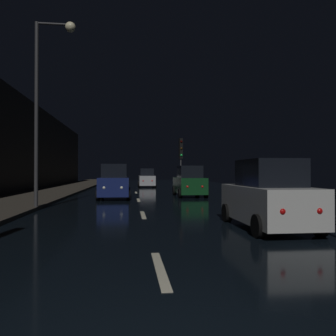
% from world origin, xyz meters
% --- Properties ---
extents(ground, '(25.52, 84.00, 0.02)m').
position_xyz_m(ground, '(0.00, 24.50, -0.01)').
color(ground, black).
extents(sidewalk_left, '(4.40, 84.00, 0.15)m').
position_xyz_m(sidewalk_left, '(-6.56, 24.50, 0.07)').
color(sidewalk_left, '#38332B').
rests_on(sidewalk_left, ground).
extents(building_facade_left, '(0.80, 63.00, 7.64)m').
position_xyz_m(building_facade_left, '(-9.16, 21.00, 3.82)').
color(building_facade_left, '#2D2B28').
rests_on(building_facade_left, ground).
extents(lane_centerline, '(0.16, 23.15, 0.01)m').
position_xyz_m(lane_centerline, '(0.00, 13.47, 0.01)').
color(lane_centerline, beige).
rests_on(lane_centerline, ground).
extents(traffic_light_far_right, '(0.36, 0.48, 4.77)m').
position_xyz_m(traffic_light_far_right, '(4.26, 28.40, 3.46)').
color(traffic_light_far_right, '#38383A').
rests_on(traffic_light_far_right, ground).
extents(streetlamp_overhead, '(1.70, 0.44, 8.11)m').
position_xyz_m(streetlamp_overhead, '(-4.03, 12.20, 5.28)').
color(streetlamp_overhead, '#2D2D30').
rests_on(streetlamp_overhead, ground).
extents(car_approaching_headlights, '(1.93, 4.17, 2.10)m').
position_xyz_m(car_approaching_headlights, '(-1.43, 18.21, 0.96)').
color(car_approaching_headlights, '#141E51').
rests_on(car_approaching_headlights, ground).
extents(car_parked_right_far, '(1.86, 4.03, 2.03)m').
position_xyz_m(car_parked_right_far, '(3.46, 19.46, 0.93)').
color(car_parked_right_far, '#0F3819').
rests_on(car_parked_right_far, ground).
extents(car_distant_taillights, '(1.82, 3.95, 1.99)m').
position_xyz_m(car_distant_taillights, '(1.32, 33.47, 0.91)').
color(car_distant_taillights, '#A5A8AD').
rests_on(car_distant_taillights, ground).
extents(car_parked_right_near, '(1.82, 3.94, 1.98)m').
position_xyz_m(car_parked_right_near, '(3.46, 6.68, 0.91)').
color(car_parked_right_near, silver).
rests_on(car_parked_right_near, ground).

